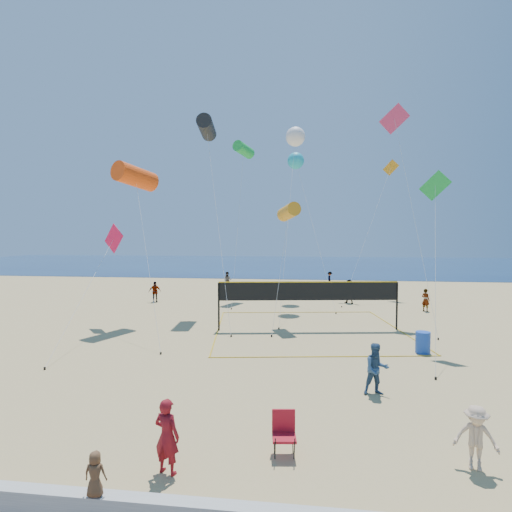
# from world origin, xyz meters

# --- Properties ---
(ground) EXTENTS (120.00, 120.00, 0.00)m
(ground) POSITION_xyz_m (0.00, 0.00, 0.00)
(ground) COLOR tan
(ground) RESTS_ON ground
(ocean) EXTENTS (140.00, 50.00, 0.03)m
(ocean) POSITION_xyz_m (0.00, 62.00, 0.01)
(ocean) COLOR #10244E
(ocean) RESTS_ON ground
(woman) EXTENTS (0.69, 0.55, 1.66)m
(woman) POSITION_xyz_m (-1.49, -1.31, 0.83)
(woman) COLOR maroon
(woman) RESTS_ON ground
(toddler) EXTENTS (0.41, 0.29, 0.80)m
(toddler) POSITION_xyz_m (-2.18, -3.06, 1.00)
(toddler) COLOR brown
(toddler) RESTS_ON seawall
(bystander_a) EXTENTS (0.91, 0.76, 1.68)m
(bystander_a) POSITION_xyz_m (3.80, 3.69, 0.84)
(bystander_a) COLOR #2D4C71
(bystander_a) RESTS_ON ground
(bystander_b) EXTENTS (1.04, 0.78, 1.43)m
(bystander_b) POSITION_xyz_m (5.26, -0.32, 0.72)
(bystander_b) COLOR #D0AC8A
(bystander_b) RESTS_ON ground
(far_person_0) EXTENTS (1.02, 0.72, 1.60)m
(far_person_0) POSITION_xyz_m (-10.13, 20.12, 0.80)
(far_person_0) COLOR gray
(far_person_0) RESTS_ON ground
(far_person_1) EXTENTS (1.76, 1.12, 1.81)m
(far_person_1) POSITION_xyz_m (4.82, 21.45, 0.91)
(far_person_1) COLOR gray
(far_person_1) RESTS_ON ground
(far_person_2) EXTENTS (0.65, 0.66, 1.54)m
(far_person_2) POSITION_xyz_m (9.66, 18.80, 0.77)
(far_person_2) COLOR gray
(far_person_2) RESTS_ON ground
(far_person_3) EXTENTS (0.83, 0.67, 1.62)m
(far_person_3) POSITION_xyz_m (-6.04, 28.59, 0.81)
(far_person_3) COLOR gray
(far_person_3) RESTS_ON ground
(far_person_4) EXTENTS (0.59, 0.96, 1.44)m
(far_person_4) POSITION_xyz_m (4.00, 32.06, 0.72)
(far_person_4) COLOR gray
(far_person_4) RESTS_ON ground
(camp_chair) EXTENTS (0.61, 0.73, 1.14)m
(camp_chair) POSITION_xyz_m (1.00, -0.24, 0.58)
(camp_chair) COLOR #A61320
(camp_chair) RESTS_ON ground
(trash_barrel) EXTENTS (0.70, 0.70, 0.94)m
(trash_barrel) POSITION_xyz_m (6.65, 8.69, 0.47)
(trash_barrel) COLOR #1B47B5
(trash_barrel) RESTS_ON ground
(volleyball_net) EXTENTS (11.32, 11.19, 2.67)m
(volleyball_net) POSITION_xyz_m (1.65, 12.38, 1.85)
(volleyball_net) COLOR black
(volleyball_net) RESTS_ON ground
(kite_0) EXTENTS (4.81, 7.58, 9.39)m
(kite_0) POSITION_xyz_m (-8.45, 13.06, 8.62)
(kite_0) COLOR #F4480E
(kite_0) RESTS_ON ground
(kite_1) EXTENTS (3.52, 7.91, 13.04)m
(kite_1) POSITION_xyz_m (-5.13, 16.94, 12.37)
(kite_1) COLOR black
(kite_1) RESTS_ON ground
(kite_2) EXTENTS (1.50, 4.28, 7.08)m
(kite_2) POSITION_xyz_m (0.50, 13.79, 6.54)
(kite_2) COLOR orange
(kite_2) RESTS_ON ground
(kite_3) EXTENTS (1.88, 8.37, 5.88)m
(kite_3) POSITION_xyz_m (-9.51, 12.10, 4.77)
(kite_3) COLOR #E81246
(kite_3) RESTS_ON ground
(kite_4) EXTENTS (1.97, 5.00, 8.19)m
(kite_4) POSITION_xyz_m (7.34, 9.69, 6.97)
(kite_4) COLOR green
(kite_4) RESTS_ON ground
(kite_5) EXTENTS (2.09, 5.92, 13.43)m
(kite_5) POSITION_xyz_m (7.02, 16.49, 11.84)
(kite_5) COLOR #DC3560
(kite_5) RESTS_ON ground
(kite_6) EXTENTS (1.84, 9.15, 13.17)m
(kite_6) POSITION_xyz_m (0.69, 20.47, 12.45)
(kite_6) COLOR white
(kite_6) RESTS_ON ground
(kite_7) EXTENTS (3.61, 7.32, 11.96)m
(kite_7) POSITION_xyz_m (0.65, 23.64, 11.27)
(kite_7) COLOR #1EA9C5
(kite_7) RESTS_ON ground
(kite_8) EXTENTS (1.67, 7.44, 12.97)m
(kite_8) POSITION_xyz_m (-3.72, 23.99, 12.35)
(kite_8) COLOR green
(kite_8) RESTS_ON ground
(kite_9) EXTENTS (5.30, 7.12, 11.70)m
(kite_9) POSITION_xyz_m (8.31, 25.72, 10.02)
(kite_9) COLOR orange
(kite_9) RESTS_ON ground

